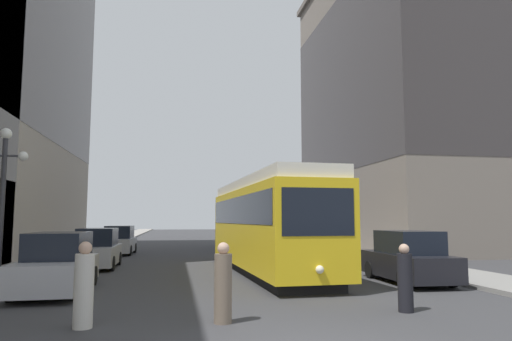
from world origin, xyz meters
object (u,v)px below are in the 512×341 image
(streetcar, at_px, (266,222))
(pedestrian_crossing_near, at_px, (84,288))
(parked_car_right_far, at_px, (408,258))
(lamp_post_left_near, at_px, (3,180))
(transit_bus, at_px, (263,223))
(parked_car_left_near, at_px, (58,265))
(parked_car_left_far, at_px, (119,241))
(parked_car_left_mid, at_px, (97,250))
(pedestrian_on_sidewalk, at_px, (405,280))
(pedestrian_crossing_far, at_px, (223,285))

(streetcar, distance_m, pedestrian_crossing_near, 10.74)
(parked_car_right_far, distance_m, lamp_post_left_near, 13.86)
(transit_bus, relative_size, pedestrian_crossing_near, 7.28)
(parked_car_left_near, bearing_deg, lamp_post_left_near, 161.23)
(streetcar, height_order, parked_car_right_far, streetcar)
(streetcar, height_order, parked_car_left_far, streetcar)
(transit_bus, height_order, parked_car_left_near, transit_bus)
(streetcar, xyz_separation_m, parked_car_right_far, (4.40, -3.81, -1.26))
(parked_car_left_near, height_order, lamp_post_left_near, lamp_post_left_near)
(pedestrian_crossing_near, bearing_deg, parked_car_left_near, -71.64)
(transit_bus, distance_m, parked_car_left_near, 22.67)
(streetcar, relative_size, transit_bus, 1.01)
(parked_car_right_far, height_order, lamp_post_left_near, lamp_post_left_near)
(parked_car_left_far, relative_size, lamp_post_left_near, 0.87)
(parked_car_left_far, bearing_deg, parked_car_left_mid, -88.56)
(parked_car_left_mid, bearing_deg, parked_car_left_near, -90.38)
(parked_car_left_mid, bearing_deg, streetcar, -24.00)
(streetcar, bearing_deg, parked_car_left_far, 119.11)
(streetcar, distance_m, parked_car_left_far, 13.96)
(pedestrian_crossing_near, bearing_deg, pedestrian_on_sidewalk, -177.13)
(parked_car_left_near, bearing_deg, pedestrian_on_sidewalk, -28.23)
(parked_car_right_far, height_order, pedestrian_crossing_far, parked_car_right_far)
(transit_bus, xyz_separation_m, parked_car_left_far, (-10.29, -4.28, -1.10))
(parked_car_left_mid, xyz_separation_m, pedestrian_crossing_near, (1.68, -12.25, -0.02))
(parked_car_left_far, height_order, lamp_post_left_near, lamp_post_left_near)
(transit_bus, relative_size, parked_car_left_near, 2.67)
(pedestrian_crossing_near, xyz_separation_m, pedestrian_crossing_far, (2.88, -0.03, -0.02))
(parked_car_right_far, relative_size, lamp_post_left_near, 0.89)
(parked_car_right_far, bearing_deg, parked_car_left_mid, -29.54)
(lamp_post_left_near, bearing_deg, pedestrian_crossing_far, -41.09)
(transit_bus, distance_m, lamp_post_left_near, 23.10)
(parked_car_left_mid, xyz_separation_m, pedestrian_on_sidewalk, (9.03, -11.86, -0.09))
(parked_car_left_near, xyz_separation_m, lamp_post_left_near, (-1.90, 0.60, 2.62))
(parked_car_right_far, bearing_deg, streetcar, -39.57)
(parked_car_left_far, relative_size, pedestrian_crossing_near, 2.48)
(parked_car_left_near, xyz_separation_m, pedestrian_crossing_far, (4.56, -5.03, -0.04))
(parked_car_right_far, xyz_separation_m, lamp_post_left_near, (-13.60, 0.36, 2.62))
(transit_bus, height_order, pedestrian_crossing_far, transit_bus)
(streetcar, height_order, pedestrian_crossing_near, streetcar)
(transit_bus, xyz_separation_m, pedestrian_on_sidewalk, (-1.26, -24.77, -1.19))
(parked_car_right_far, bearing_deg, parked_car_left_near, 2.58)
(pedestrian_crossing_near, bearing_deg, streetcar, -122.08)
(parked_car_left_near, xyz_separation_m, parked_car_left_mid, (0.00, 7.26, -0.00))
(parked_car_left_near, height_order, pedestrian_crossing_far, parked_car_left_near)
(streetcar, height_order, pedestrian_on_sidewalk, streetcar)
(parked_car_left_near, bearing_deg, parked_car_left_far, 88.76)
(pedestrian_crossing_near, relative_size, pedestrian_crossing_far, 1.02)
(pedestrian_on_sidewalk, xyz_separation_m, lamp_post_left_near, (-10.93, 5.20, 2.71))
(streetcar, xyz_separation_m, parked_car_left_far, (-7.31, 11.83, -1.26))
(pedestrian_crossing_far, height_order, lamp_post_left_near, lamp_post_left_near)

